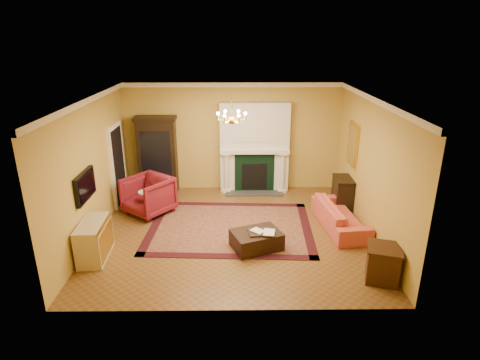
{
  "coord_description": "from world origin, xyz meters",
  "views": [
    {
      "loc": [
        0.07,
        -8.13,
        4.24
      ],
      "look_at": [
        0.17,
        0.3,
        1.13
      ],
      "focal_mm": 30.0,
      "sensor_mm": 36.0,
      "label": 1
    }
  ],
  "objects_px": {
    "console_table": "(342,194)",
    "china_cabinet": "(158,157)",
    "pedestal_table": "(146,202)",
    "end_table": "(383,264)",
    "leather_ottoman": "(256,240)",
    "wingback_armchair": "(148,194)",
    "commode": "(94,240)",
    "coral_sofa": "(341,212)"
  },
  "relations": [
    {
      "from": "pedestal_table",
      "to": "end_table",
      "type": "distance_m",
      "value": 5.57
    },
    {
      "from": "end_table",
      "to": "console_table",
      "type": "height_order",
      "value": "console_table"
    },
    {
      "from": "pedestal_table",
      "to": "commode",
      "type": "bearing_deg",
      "value": -108.05
    },
    {
      "from": "wingback_armchair",
      "to": "pedestal_table",
      "type": "height_order",
      "value": "wingback_armchair"
    },
    {
      "from": "pedestal_table",
      "to": "commode",
      "type": "distance_m",
      "value": 2.03
    },
    {
      "from": "leather_ottoman",
      "to": "pedestal_table",
      "type": "bearing_deg",
      "value": 126.57
    },
    {
      "from": "pedestal_table",
      "to": "coral_sofa",
      "type": "distance_m",
      "value": 4.62
    },
    {
      "from": "china_cabinet",
      "to": "end_table",
      "type": "height_order",
      "value": "china_cabinet"
    },
    {
      "from": "coral_sofa",
      "to": "leather_ottoman",
      "type": "xyz_separation_m",
      "value": [
        -1.97,
        -0.95,
        -0.19
      ]
    },
    {
      "from": "coral_sofa",
      "to": "leather_ottoman",
      "type": "distance_m",
      "value": 2.2
    },
    {
      "from": "wingback_armchair",
      "to": "coral_sofa",
      "type": "xyz_separation_m",
      "value": [
        4.55,
        -0.84,
        -0.13
      ]
    },
    {
      "from": "commode",
      "to": "coral_sofa",
      "type": "distance_m",
      "value": 5.36
    },
    {
      "from": "commode",
      "to": "console_table",
      "type": "relative_size",
      "value": 1.3
    },
    {
      "from": "end_table",
      "to": "coral_sofa",
      "type": "bearing_deg",
      "value": 96.65
    },
    {
      "from": "leather_ottoman",
      "to": "coral_sofa",
      "type": "bearing_deg",
      "value": 4.05
    },
    {
      "from": "wingback_armchair",
      "to": "coral_sofa",
      "type": "bearing_deg",
      "value": 27.92
    },
    {
      "from": "china_cabinet",
      "to": "wingback_armchair",
      "type": "xyz_separation_m",
      "value": [
        -0.01,
        -1.46,
        -0.51
      ]
    },
    {
      "from": "china_cabinet",
      "to": "commode",
      "type": "relative_size",
      "value": 2.0
    },
    {
      "from": "leather_ottoman",
      "to": "console_table",
      "type": "bearing_deg",
      "value": 19.83
    },
    {
      "from": "coral_sofa",
      "to": "console_table",
      "type": "height_order",
      "value": "console_table"
    },
    {
      "from": "pedestal_table",
      "to": "coral_sofa",
      "type": "xyz_separation_m",
      "value": [
        4.57,
        -0.67,
        0.02
      ]
    },
    {
      "from": "pedestal_table",
      "to": "end_table",
      "type": "xyz_separation_m",
      "value": [
        4.82,
        -2.78,
        -0.05
      ]
    },
    {
      "from": "wingback_armchair",
      "to": "end_table",
      "type": "height_order",
      "value": "wingback_armchair"
    },
    {
      "from": "commode",
      "to": "leather_ottoman",
      "type": "height_order",
      "value": "commode"
    },
    {
      "from": "console_table",
      "to": "leather_ottoman",
      "type": "xyz_separation_m",
      "value": [
        -2.28,
        -2.01,
        -0.2
      ]
    },
    {
      "from": "leather_ottoman",
      "to": "commode",
      "type": "bearing_deg",
      "value": 164.06
    },
    {
      "from": "console_table",
      "to": "china_cabinet",
      "type": "bearing_deg",
      "value": 167.4
    },
    {
      "from": "commode",
      "to": "console_table",
      "type": "xyz_separation_m",
      "value": [
        5.51,
        2.33,
        0.01
      ]
    },
    {
      "from": "china_cabinet",
      "to": "pedestal_table",
      "type": "distance_m",
      "value": 1.75
    },
    {
      "from": "console_table",
      "to": "leather_ottoman",
      "type": "relative_size",
      "value": 0.81
    },
    {
      "from": "china_cabinet",
      "to": "leather_ottoman",
      "type": "height_order",
      "value": "china_cabinet"
    },
    {
      "from": "commode",
      "to": "leather_ottoman",
      "type": "relative_size",
      "value": 1.06
    },
    {
      "from": "china_cabinet",
      "to": "coral_sofa",
      "type": "distance_m",
      "value": 5.13
    },
    {
      "from": "pedestal_table",
      "to": "leather_ottoman",
      "type": "height_order",
      "value": "pedestal_table"
    },
    {
      "from": "pedestal_table",
      "to": "console_table",
      "type": "bearing_deg",
      "value": 4.6
    },
    {
      "from": "end_table",
      "to": "console_table",
      "type": "relative_size",
      "value": 0.81
    },
    {
      "from": "coral_sofa",
      "to": "console_table",
      "type": "bearing_deg",
      "value": -22.3
    },
    {
      "from": "china_cabinet",
      "to": "wingback_armchair",
      "type": "bearing_deg",
      "value": -91.07
    },
    {
      "from": "console_table",
      "to": "leather_ottoman",
      "type": "distance_m",
      "value": 3.04
    },
    {
      "from": "wingback_armchair",
      "to": "commode",
      "type": "height_order",
      "value": "wingback_armchair"
    },
    {
      "from": "end_table",
      "to": "leather_ottoman",
      "type": "height_order",
      "value": "end_table"
    },
    {
      "from": "pedestal_table",
      "to": "end_table",
      "type": "bearing_deg",
      "value": -30.01
    }
  ]
}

